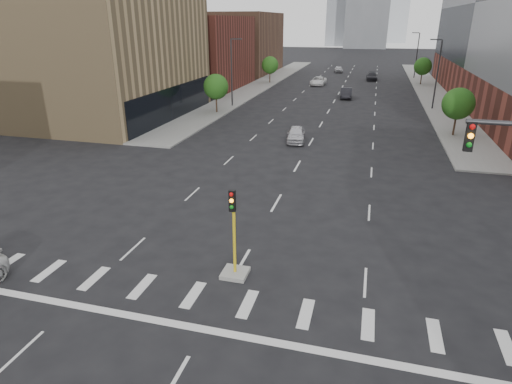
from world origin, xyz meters
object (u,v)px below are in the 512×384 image
at_px(median_traffic_signal, 235,257).
at_px(car_far_left, 318,81).
at_px(car_mid_right, 346,93).
at_px(car_distant, 339,69).
at_px(car_near_left, 296,134).
at_px(car_deep_right, 372,76).

relative_size(median_traffic_signal, car_far_left, 0.81).
distance_m(car_mid_right, car_distant, 36.62).
xyz_separation_m(car_near_left, car_far_left, (-3.10, 41.10, 0.01)).
bearing_deg(median_traffic_signal, car_far_left, 93.99).
height_order(car_near_left, car_mid_right, car_mid_right).
bearing_deg(car_deep_right, median_traffic_signal, -95.30).
bearing_deg(median_traffic_signal, car_mid_right, 88.35).
distance_m(car_near_left, car_distant, 63.79).
relative_size(median_traffic_signal, car_deep_right, 0.85).
bearing_deg(car_mid_right, car_near_left, -99.73).
bearing_deg(car_mid_right, car_deep_right, 78.12).
bearing_deg(car_deep_right, car_distant, 119.80).
bearing_deg(car_distant, car_near_left, -97.29).
distance_m(median_traffic_signal, car_far_left, 66.02).
xyz_separation_m(median_traffic_signal, car_deep_right, (4.99, 75.80, -0.22)).
bearing_deg(car_near_left, car_deep_right, 75.20).
height_order(car_mid_right, car_deep_right, car_mid_right).
xyz_separation_m(median_traffic_signal, car_far_left, (-4.60, 65.86, -0.22)).
relative_size(car_far_left, car_deep_right, 1.06).
xyz_separation_m(car_near_left, car_distant, (-1.27, 63.78, -0.02)).
height_order(car_near_left, car_distant, car_near_left).
xyz_separation_m(car_near_left, car_mid_right, (3.00, 27.41, 0.04)).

